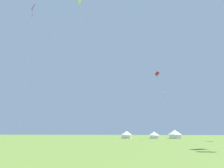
# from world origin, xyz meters

# --- Properties ---
(kite_lime_diamond) EXTENTS (2.54, 3.49, 27.08)m
(kite_lime_diamond) POSITION_xyz_m (-4.83, 26.03, 25.48)
(kite_lime_diamond) COLOR #99DB2D
(kite_lime_diamond) RESTS_ON ground
(kite_red_diamond) EXTENTS (1.54, 1.40, 20.89)m
(kite_red_diamond) POSITION_xyz_m (9.29, 57.77, 19.43)
(kite_red_diamond) COLOR red
(kite_red_diamond) RESTS_ON ground
(kite_pink_parafoil) EXTENTS (0.86, 1.93, 14.39)m
(kite_pink_parafoil) POSITION_xyz_m (11.03, 59.30, 13.97)
(kite_pink_parafoil) COLOR pink
(kite_pink_parafoil) RESTS_ON ground
(kite_purple_diamond) EXTENTS (2.14, 2.23, 37.18)m
(kite_purple_diamond) POSITION_xyz_m (-23.83, 39.57, 35.26)
(kite_purple_diamond) COLOR purple
(kite_purple_diamond) RESTS_ON ground
(festival_tent_right) EXTENTS (3.97, 3.97, 2.58)m
(festival_tent_right) POSITION_xyz_m (-2.13, 69.35, 1.43)
(festival_tent_right) COLOR white
(festival_tent_right) RESTS_ON ground
(festival_tent_center) EXTENTS (3.61, 3.61, 2.34)m
(festival_tent_center) POSITION_xyz_m (7.48, 69.35, 1.30)
(festival_tent_center) COLOR white
(festival_tent_center) RESTS_ON ground
(festival_tent_left) EXTENTS (4.50, 4.50, 2.93)m
(festival_tent_left) POSITION_xyz_m (14.48, 69.35, 1.62)
(festival_tent_left) COLOR white
(festival_tent_left) RESTS_ON ground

